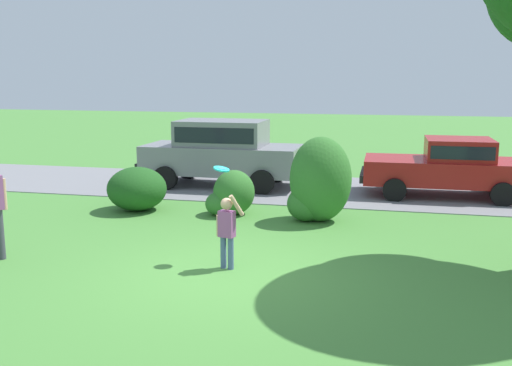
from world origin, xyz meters
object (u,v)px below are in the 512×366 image
object	(u,v)px
parked_suv	(222,149)
frisbee	(221,169)
parked_sedan	(449,165)
child_thrower	(227,227)

from	to	relation	value
parked_suv	frisbee	distance (m)	6.96
parked_sedan	child_thrower	distance (m)	8.13
parked_suv	child_thrower	world-z (taller)	parked_suv
frisbee	parked_suv	bearing A→B (deg)	106.36
parked_sedan	parked_suv	xyz separation A→B (m)	(-6.28, 0.07, 0.23)
parked_suv	frisbee	bearing A→B (deg)	-73.64
parked_sedan	frisbee	bearing A→B (deg)	-123.24
parked_sedan	child_thrower	size ratio (longest dim) A/B	3.44
parked_suv	frisbee	xyz separation A→B (m)	(1.96, -6.66, 0.54)
parked_sedan	parked_suv	world-z (taller)	parked_suv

